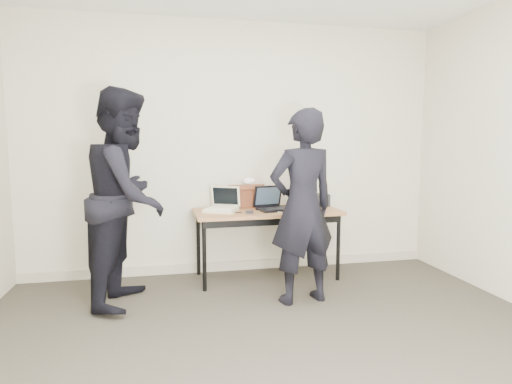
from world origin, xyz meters
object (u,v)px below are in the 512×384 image
object	(u,v)px
desk	(267,216)
laptop_center	(272,204)
laptop_beige	(222,206)
laptop_right	(308,202)
person_typist	(302,207)
person_observer	(127,197)
leather_satchel	(246,196)
equipment_box	(318,200)

from	to	relation	value
desk	laptop_center	xyz separation A→B (m)	(0.05, 0.02, 0.12)
laptop_beige	laptop_right	xyz separation A→B (m)	(0.96, 0.12, -0.00)
person_typist	person_observer	xyz separation A→B (m)	(-1.51, 0.32, 0.09)
laptop_right	person_typist	world-z (taller)	person_typist
leather_satchel	person_observer	distance (m)	1.34
person_typist	laptop_right	bearing A→B (deg)	-123.64
desk	leather_satchel	distance (m)	0.34
laptop_beige	equipment_box	bearing A→B (deg)	34.55
leather_satchel	equipment_box	distance (m)	0.81
laptop_right	person_observer	bearing A→B (deg)	168.61
desk	laptop_right	world-z (taller)	laptop_right
laptop_center	leather_satchel	xyz separation A→B (m)	(-0.23, 0.21, 0.07)
desk	person_typist	xyz separation A→B (m)	(0.15, -0.72, 0.20)
laptop_right	leather_satchel	xyz separation A→B (m)	(-0.68, 0.08, 0.08)
laptop_center	leather_satchel	size ratio (longest dim) A/B	1.01
desk	person_observer	distance (m)	1.44
laptop_center	person_typist	size ratio (longest dim) A/B	0.22
person_typist	person_observer	bearing A→B (deg)	-23.71
leather_satchel	equipment_box	world-z (taller)	leather_satchel
laptop_right	equipment_box	distance (m)	0.14
laptop_beige	leather_satchel	size ratio (longest dim) A/B	1.07
desk	person_typist	bearing A→B (deg)	-80.31
laptop_beige	person_observer	bearing A→B (deg)	-128.32
laptop_beige	leather_satchel	distance (m)	0.35
laptop_center	leather_satchel	distance (m)	0.32
leather_satchel	person_observer	size ratio (longest dim) A/B	0.20
laptop_center	person_observer	distance (m)	1.48
laptop_center	person_typist	bearing A→B (deg)	-96.60
laptop_center	equipment_box	size ratio (longest dim) A/B	1.70
person_typist	laptop_beige	bearing A→B (deg)	-62.30
laptop_center	equipment_box	distance (m)	0.60
laptop_beige	desk	bearing A→B (deg)	22.21
laptop_beige	laptop_right	bearing A→B (deg)	33.28
laptop_beige	equipment_box	size ratio (longest dim) A/B	1.81
laptop_right	person_typist	xyz separation A→B (m)	(-0.35, -0.87, 0.09)
desk	laptop_right	xyz separation A→B (m)	(0.50, 0.15, 0.11)
person_typist	leather_satchel	bearing A→B (deg)	-82.45
laptop_center	laptop_right	size ratio (longest dim) A/B	1.02
laptop_beige	laptop_center	xyz separation A→B (m)	(0.52, -0.02, 0.01)
laptop_beige	leather_satchel	bearing A→B (deg)	60.52
desk	equipment_box	size ratio (longest dim) A/B	6.71
desk	person_observer	size ratio (longest dim) A/B	0.81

